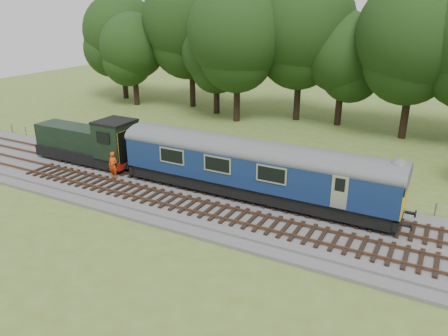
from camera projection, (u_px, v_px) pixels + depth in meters
The scene contains 9 objects.
ground at pixel (251, 213), 26.91m from camera, with size 120.00×120.00×0.00m, color #566926.
ballast at pixel (251, 210), 26.85m from camera, with size 70.00×7.00×0.35m, color #4C4C4F.
track_north at pixel (261, 198), 27.92m from camera, with size 67.20×2.40×0.21m.
track_south at pixel (240, 217), 25.44m from camera, with size 67.20×2.40×0.21m.
fence at pixel (278, 187), 30.62m from camera, with size 64.00×0.12×1.00m, color #6B6054, non-canonical shape.
tree_line at pixel (341, 128), 45.04m from camera, with size 70.00×8.00×18.00m, color black, non-canonical shape.
dmu_railcar at pixel (253, 165), 27.39m from camera, with size 18.05×2.86×3.88m.
shunter_loco at pixel (90, 143), 33.79m from camera, with size 8.91×2.60×3.38m.
worker at pixel (113, 165), 30.92m from camera, with size 0.72×0.47×1.96m, color #E23D0B.
Camera 1 is at (9.98, -22.12, 12.07)m, focal length 35.00 mm.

